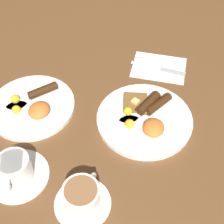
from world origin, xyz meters
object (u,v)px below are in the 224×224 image
breakfast_plate_near (144,118)px  teacup_near (82,197)px  breakfast_plate_far (32,106)px  knife (161,69)px  spoon (146,61)px  teacup_far (16,170)px

breakfast_plate_near → teacup_near: bearing=163.3°
breakfast_plate_near → breakfast_plate_far: 0.35m
breakfast_plate_far → knife: breakfast_plate_far is taller
breakfast_plate_near → spoon: size_ratio=1.56×
knife → spoon: size_ratio=1.05×
breakfast_plate_far → spoon: (0.31, -0.30, -0.00)m
teacup_near → spoon: 0.57m
breakfast_plate_far → teacup_far: teacup_far is taller
breakfast_plate_near → knife: (0.24, -0.01, -0.01)m
breakfast_plate_near → spoon: bearing=10.5°
breakfast_plate_near → knife: 0.24m
teacup_near → breakfast_plate_far: bearing=45.1°
teacup_near → breakfast_plate_near: bearing=-16.7°
teacup_far → knife: teacup_far is taller
teacup_near → knife: size_ratio=0.73×
spoon → teacup_near: bearing=87.5°
breakfast_plate_near → breakfast_plate_far: bearing=97.7°
knife → breakfast_plate_near: bearing=91.5°
spoon → knife: bearing=157.9°
breakfast_plate_near → spoon: breakfast_plate_near is taller
breakfast_plate_near → knife: breakfast_plate_near is taller
breakfast_plate_far → teacup_near: size_ratio=1.89×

